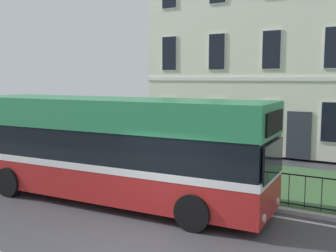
{
  "coord_description": "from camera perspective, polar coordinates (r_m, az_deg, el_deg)",
  "views": [
    {
      "loc": [
        5.05,
        -7.16,
        3.83
      ],
      "look_at": [
        -2.2,
        5.1,
        2.13
      ],
      "focal_mm": 42.78,
      "sensor_mm": 36.0,
      "label": 1
    }
  ],
  "objects": [
    {
      "name": "ground_plane",
      "position": [
        10.42,
        -0.79,
        -14.85
      ],
      "size": [
        60.0,
        56.0,
        0.18
      ],
      "color": "#424248"
    },
    {
      "name": "georgian_townhouse",
      "position": [
        24.35,
        21.25,
        12.18
      ],
      "size": [
        16.94,
        10.36,
        12.32
      ],
      "color": "silver",
      "rests_on": "ground_plane"
    },
    {
      "name": "iron_verge_railing",
      "position": [
        12.67,
        10.82,
        -7.98
      ],
      "size": [
        15.42,
        0.04,
        0.97
      ],
      "color": "black",
      "rests_on": "ground_plane"
    },
    {
      "name": "single_decker_bus",
      "position": [
        12.54,
        -8.0,
        -3.08
      ],
      "size": [
        10.08,
        3.0,
        3.22
      ],
      "rotation": [
        0.0,
        0.0,
        0.06
      ],
      "color": "#AF201F",
      "rests_on": "ground_plane"
    }
  ]
}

